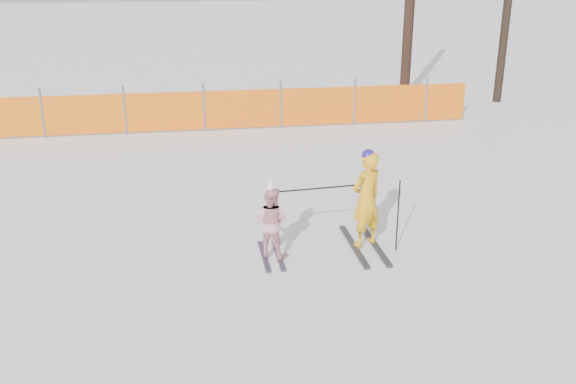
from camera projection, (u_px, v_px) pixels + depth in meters
name	position (u px, v px, depth m)	size (l,w,h in m)	color
ground	(293.00, 268.00, 9.40)	(120.00, 120.00, 0.00)	white
adult	(366.00, 200.00, 9.81)	(0.66, 1.56, 1.59)	black
child	(271.00, 221.00, 9.54)	(0.67, 1.06, 1.28)	black
ski_poles	(358.00, 202.00, 9.65)	(1.83, 0.21, 1.15)	black
safety_fence	(145.00, 112.00, 16.33)	(17.13, 0.06, 1.25)	#595960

